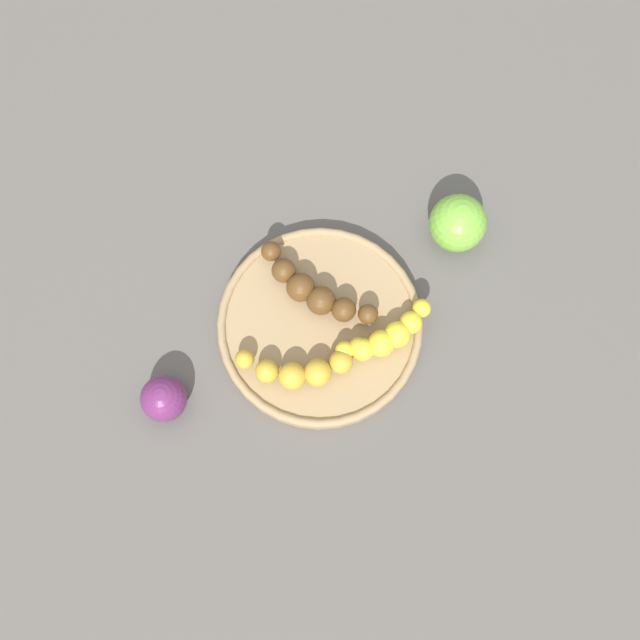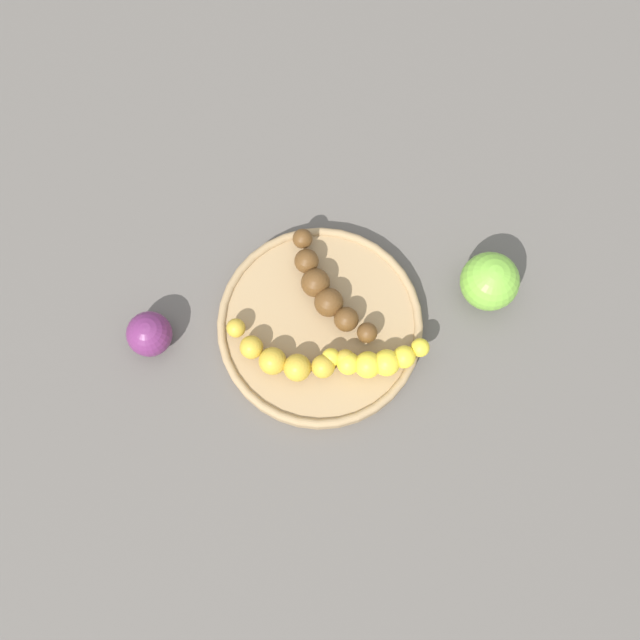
{
  "view_description": "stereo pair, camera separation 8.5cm",
  "coord_description": "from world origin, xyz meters",
  "px_view_note": "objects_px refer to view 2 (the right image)",
  "views": [
    {
      "loc": [
        -0.18,
        -0.12,
        0.86
      ],
      "look_at": [
        0.0,
        0.0,
        0.04
      ],
      "focal_mm": 42.72,
      "sensor_mm": 36.0,
      "label": 1
    },
    {
      "loc": [
        -0.12,
        -0.18,
        0.86
      ],
      "look_at": [
        0.0,
        0.0,
        0.04
      ],
      "focal_mm": 42.72,
      "sensor_mm": 36.0,
      "label": 2
    }
  ],
  "objects_px": {
    "apple_green": "(490,281)",
    "plum_purple": "(149,334)",
    "fruit_bowl": "(320,326)",
    "banana_overripe": "(326,290)",
    "banana_yellow": "(377,361)",
    "banana_spotted": "(287,358)"
  },
  "relations": [
    {
      "from": "banana_yellow",
      "to": "apple_green",
      "type": "relative_size",
      "value": 1.64
    },
    {
      "from": "banana_yellow",
      "to": "apple_green",
      "type": "bearing_deg",
      "value": 118.8
    },
    {
      "from": "banana_spotted",
      "to": "plum_purple",
      "type": "bearing_deg",
      "value": -85.48
    },
    {
      "from": "fruit_bowl",
      "to": "banana_overripe",
      "type": "xyz_separation_m",
      "value": [
        0.02,
        0.03,
        0.02
      ]
    },
    {
      "from": "apple_green",
      "to": "fruit_bowl",
      "type": "bearing_deg",
      "value": 160.79
    },
    {
      "from": "banana_spotted",
      "to": "apple_green",
      "type": "relative_size",
      "value": 1.74
    },
    {
      "from": "banana_overripe",
      "to": "plum_purple",
      "type": "bearing_deg",
      "value": -19.4
    },
    {
      "from": "banana_overripe",
      "to": "plum_purple",
      "type": "distance_m",
      "value": 0.21
    },
    {
      "from": "fruit_bowl",
      "to": "banana_overripe",
      "type": "relative_size",
      "value": 1.51
    },
    {
      "from": "apple_green",
      "to": "banana_yellow",
      "type": "bearing_deg",
      "value": -177.53
    },
    {
      "from": "plum_purple",
      "to": "apple_green",
      "type": "bearing_deg",
      "value": -23.95
    },
    {
      "from": "banana_spotted",
      "to": "plum_purple",
      "type": "distance_m",
      "value": 0.16
    },
    {
      "from": "apple_green",
      "to": "plum_purple",
      "type": "distance_m",
      "value": 0.39
    },
    {
      "from": "fruit_bowl",
      "to": "banana_spotted",
      "type": "distance_m",
      "value": 0.06
    },
    {
      "from": "banana_overripe",
      "to": "banana_yellow",
      "type": "relative_size",
      "value": 1.41
    },
    {
      "from": "banana_spotted",
      "to": "banana_overripe",
      "type": "bearing_deg",
      "value": 166.41
    },
    {
      "from": "banana_overripe",
      "to": "banana_yellow",
      "type": "height_order",
      "value": "banana_overripe"
    },
    {
      "from": "banana_spotted",
      "to": "fruit_bowl",
      "type": "bearing_deg",
      "value": 154.64
    },
    {
      "from": "banana_overripe",
      "to": "banana_yellow",
      "type": "xyz_separation_m",
      "value": [
        0.0,
        -0.1,
        -0.0
      ]
    },
    {
      "from": "plum_purple",
      "to": "fruit_bowl",
      "type": "bearing_deg",
      "value": -28.82
    },
    {
      "from": "fruit_bowl",
      "to": "apple_green",
      "type": "relative_size",
      "value": 3.49
    },
    {
      "from": "banana_spotted",
      "to": "plum_purple",
      "type": "relative_size",
      "value": 2.27
    }
  ]
}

